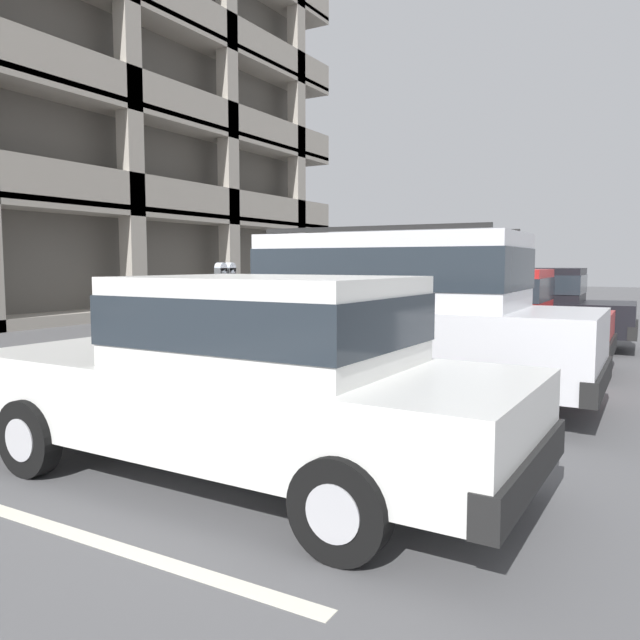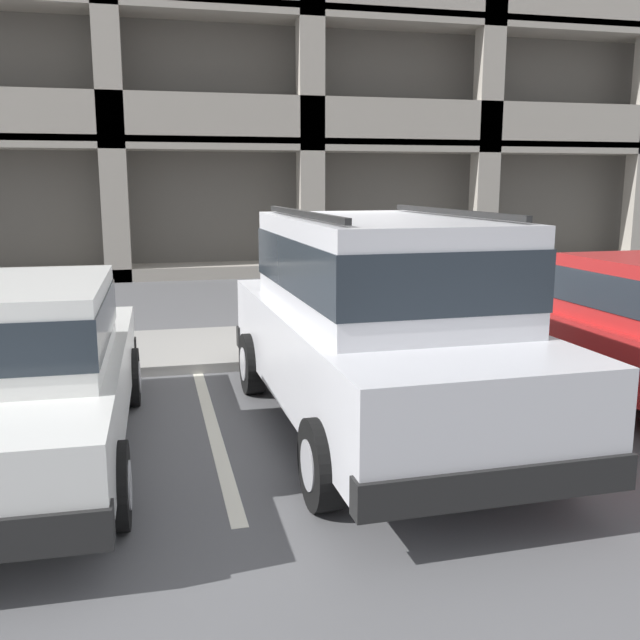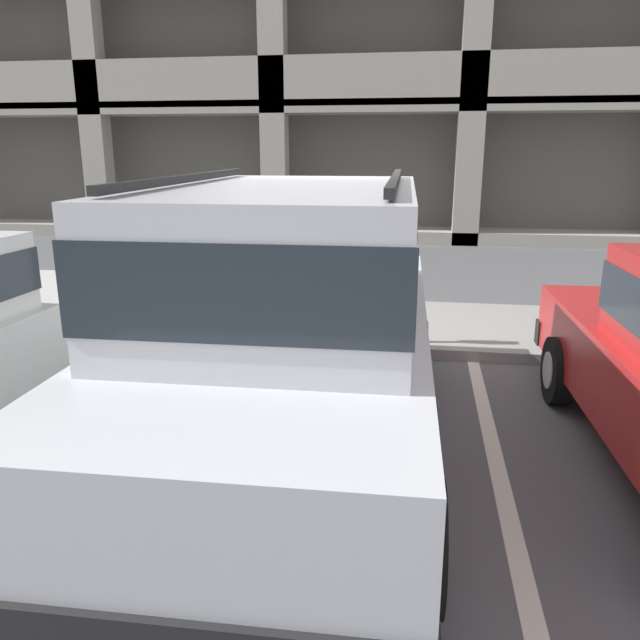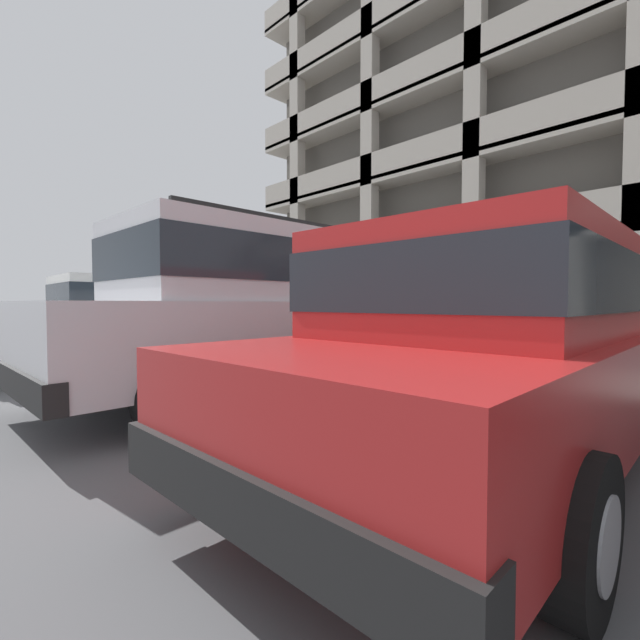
% 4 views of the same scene
% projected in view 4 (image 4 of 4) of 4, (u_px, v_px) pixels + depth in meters
% --- Properties ---
extents(ground_plane, '(80.00, 80.00, 0.10)m').
position_uv_depth(ground_plane, '(367.00, 377.00, 6.68)').
color(ground_plane, '#565659').
extents(sidewalk, '(40.00, 2.20, 0.12)m').
position_uv_depth(sidewalk, '(414.00, 363.00, 7.58)').
color(sidewalk, gray).
rests_on(sidewalk, ground_plane).
extents(parking_stall_lines, '(11.90, 4.80, 0.01)m').
position_uv_depth(parking_stall_lines, '(388.00, 405.00, 4.65)').
color(parking_stall_lines, silver).
rests_on(parking_stall_lines, ground_plane).
extents(silver_suv, '(2.10, 4.82, 2.03)m').
position_uv_depth(silver_suv, '(250.00, 305.00, 5.13)').
color(silver_suv, silver).
rests_on(silver_suv, ground_plane).
extents(red_sedan, '(1.89, 4.51, 1.54)m').
position_uv_depth(red_sedan, '(138.00, 320.00, 7.23)').
color(red_sedan, silver).
rests_on(red_sedan, ground_plane).
extents(dark_hatchback, '(1.94, 4.53, 1.54)m').
position_uv_depth(dark_hatchback, '(492.00, 345.00, 2.94)').
color(dark_hatchback, red).
rests_on(dark_hatchback, ground_plane).
extents(parking_meter_near, '(0.35, 0.12, 1.52)m').
position_uv_depth(parking_meter_near, '(384.00, 294.00, 6.83)').
color(parking_meter_near, '#595B60').
rests_on(parking_meter_near, sidewalk).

